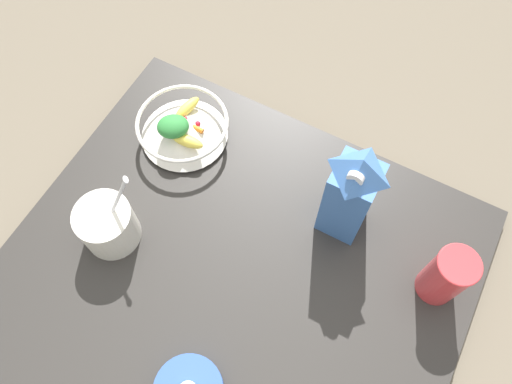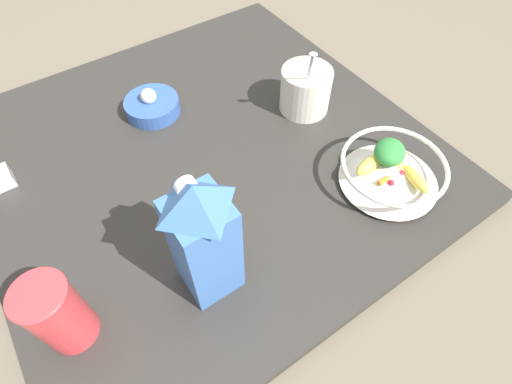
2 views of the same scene
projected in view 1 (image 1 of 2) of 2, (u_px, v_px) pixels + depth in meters
name	position (u px, v px, depth m)	size (l,w,h in m)	color
ground_plane	(221.00, 302.00, 1.12)	(6.00, 6.00, 0.00)	#665B4C
countertop	(220.00, 300.00, 1.10)	(1.00, 1.00, 0.04)	#2D2B28
fruit_bowl	(183.00, 128.00, 1.23)	(0.23, 0.23, 0.10)	silver
milk_carton	(351.00, 194.00, 1.04)	(0.09, 0.09, 0.28)	#3D6BB2
yogurt_tub	(107.00, 224.00, 1.10)	(0.13, 0.14, 0.22)	silver
drinking_cup	(447.00, 276.00, 1.02)	(0.09, 0.09, 0.16)	#DB383D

